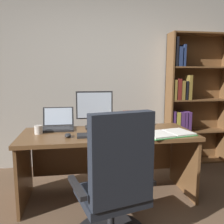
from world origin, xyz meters
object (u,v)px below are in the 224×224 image
object	(u,v)px
computer_mouse	(68,135)
reading_stand_with_book	(137,118)
monitor	(95,110)
open_binder	(168,133)
laptop	(58,125)
office_chair	(115,191)
bookshelf	(190,102)
desk	(107,147)
keyboard	(98,135)
pen	(133,130)
coffee_mug	(38,130)
notepad	(131,131)

from	to	relation	value
computer_mouse	reading_stand_with_book	distance (m)	0.95
monitor	open_binder	distance (m)	0.88
monitor	laptop	bearing A→B (deg)	179.20
reading_stand_with_book	office_chair	bearing A→B (deg)	-112.85
bookshelf	computer_mouse	xyz separation A→B (m)	(-1.82, -1.03, -0.19)
bookshelf	laptop	size ratio (longest dim) A/B	5.54
desk	keyboard	xyz separation A→B (m)	(-0.12, -0.22, 0.21)
open_binder	keyboard	bearing A→B (deg)	163.66
keyboard	pen	bearing A→B (deg)	20.87
monitor	keyboard	distance (m)	0.44
bookshelf	office_chair	world-z (taller)	bookshelf
reading_stand_with_book	bookshelf	bearing A→B (deg)	30.29
keyboard	computer_mouse	bearing A→B (deg)	180.00
computer_mouse	desk	bearing A→B (deg)	27.81
open_binder	coffee_mug	distance (m)	1.36
computer_mouse	pen	xyz separation A→B (m)	(0.71, 0.15, -0.01)
office_chair	notepad	size ratio (longest dim) A/B	5.21
notepad	pen	size ratio (longest dim) A/B	1.50
office_chair	pen	xyz separation A→B (m)	(0.33, 0.80, 0.29)
reading_stand_with_book	computer_mouse	bearing A→B (deg)	-151.30
laptop	open_binder	bearing A→B (deg)	-21.13
laptop	reading_stand_with_book	size ratio (longest dim) A/B	1.16
laptop	open_binder	world-z (taller)	laptop
office_chair	computer_mouse	xyz separation A→B (m)	(-0.37, 0.64, 0.29)
office_chair	open_binder	xyz separation A→B (m)	(0.66, 0.59, 0.29)
monitor	reading_stand_with_book	bearing A→B (deg)	7.11
reading_stand_with_book	monitor	bearing A→B (deg)	-172.89
laptop	pen	distance (m)	0.86
notepad	coffee_mug	bearing A→B (deg)	177.73
notepad	keyboard	bearing A→B (deg)	-158.14
monitor	keyboard	size ratio (longest dim) A/B	1.02
office_chair	computer_mouse	distance (m)	0.80
reading_stand_with_book	keyboard	bearing A→B (deg)	-139.46
reading_stand_with_book	pen	world-z (taller)	reading_stand_with_book
notepad	coffee_mug	distance (m)	1.00
bookshelf	reading_stand_with_book	world-z (taller)	bookshelf
open_binder	monitor	bearing A→B (deg)	136.57
monitor	coffee_mug	world-z (taller)	monitor
notepad	pen	xyz separation A→B (m)	(0.02, 0.00, 0.01)
keyboard	computer_mouse	distance (m)	0.30
notepad	open_binder	bearing A→B (deg)	-30.57
desk	notepad	world-z (taller)	notepad
laptop	computer_mouse	bearing A→B (deg)	-73.02
desk	keyboard	distance (m)	0.33
bookshelf	reading_stand_with_book	xyz separation A→B (m)	(-0.98, -0.57, -0.12)
monitor	notepad	xyz separation A→B (m)	(0.39, -0.24, -0.21)
monitor	reading_stand_with_book	world-z (taller)	monitor
computer_mouse	open_binder	world-z (taller)	computer_mouse
desk	notepad	xyz separation A→B (m)	(0.26, -0.07, 0.20)
laptop	pen	world-z (taller)	laptop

